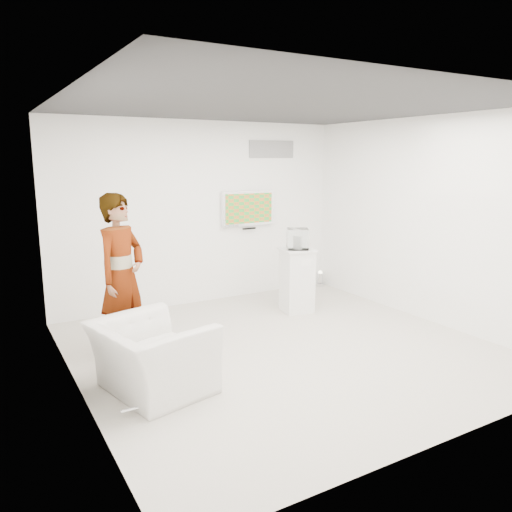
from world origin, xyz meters
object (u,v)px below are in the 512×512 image
tv (248,208)px  person (122,276)px  armchair (152,357)px  floor_uplight (320,279)px  pedestal (297,280)px

tv → person: 3.17m
person → armchair: bearing=-127.1°
tv → floor_uplight: tv is taller
person → floor_uplight: person is taller
pedestal → tv: bearing=99.5°
person → floor_uplight: (4.15, 1.49, -0.86)m
person → armchair: 1.29m
armchair → floor_uplight: bearing=-70.9°
pedestal → floor_uplight: (1.29, 1.08, -0.36)m
tv → person: (-2.66, -1.63, -0.55)m
person → pedestal: size_ratio=1.99×
person → armchair: person is taller
pedestal → floor_uplight: 1.72m
tv → floor_uplight: size_ratio=3.53×
armchair → pedestal: size_ratio=1.14×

